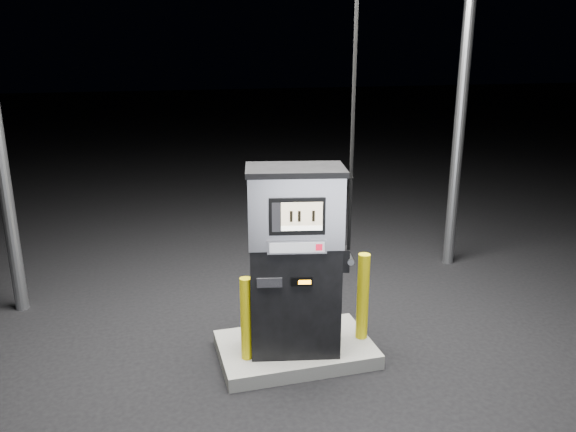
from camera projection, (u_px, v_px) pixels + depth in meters
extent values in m
plane|color=black|center=(295.00, 356.00, 5.97)|extent=(80.00, 80.00, 0.00)
cube|color=slate|center=(295.00, 349.00, 5.95)|extent=(1.60, 1.00, 0.15)
cylinder|color=gray|center=(461.00, 114.00, 7.93)|extent=(0.16, 0.16, 4.50)
cube|color=black|center=(295.00, 296.00, 5.67)|extent=(0.97, 0.68, 1.16)
cube|color=silver|center=(295.00, 208.00, 5.40)|extent=(0.99, 0.71, 0.70)
cube|color=black|center=(295.00, 170.00, 5.29)|extent=(1.04, 0.75, 0.06)
cube|color=black|center=(297.00, 217.00, 5.15)|extent=(0.52, 0.14, 0.35)
cube|color=#C7B490|center=(302.00, 214.00, 5.13)|extent=(0.37, 0.08, 0.22)
cube|color=white|center=(302.00, 228.00, 5.16)|extent=(0.37, 0.08, 0.05)
cube|color=silver|center=(297.00, 247.00, 5.23)|extent=(0.55, 0.14, 0.13)
cube|color=gray|center=(297.00, 248.00, 5.22)|extent=(0.50, 0.11, 0.10)
cube|color=red|center=(319.00, 247.00, 5.23)|extent=(0.06, 0.02, 0.07)
cube|color=black|center=(302.00, 282.00, 5.34)|extent=(0.20, 0.06, 0.08)
cube|color=#FF9A0C|center=(305.00, 282.00, 5.33)|extent=(0.12, 0.03, 0.04)
cube|color=black|center=(269.00, 283.00, 5.32)|extent=(0.24, 0.07, 0.09)
cube|color=black|center=(344.00, 259.00, 5.58)|extent=(0.13, 0.18, 0.23)
cylinder|color=gray|center=(349.00, 259.00, 5.59)|extent=(0.11, 0.21, 0.07)
cylinder|color=black|center=(354.00, 101.00, 5.09)|extent=(0.04, 0.04, 2.88)
cylinder|color=#D4C20B|center=(246.00, 319.00, 5.53)|extent=(0.13, 0.13, 0.86)
cylinder|color=#D4C20B|center=(363.00, 297.00, 5.92)|extent=(0.15, 0.15, 0.95)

